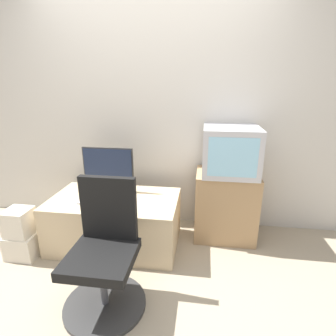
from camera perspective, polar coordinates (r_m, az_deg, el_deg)
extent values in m
plane|color=tan|center=(2.21, -9.81, -27.07)|extent=(12.00, 12.00, 0.00)
cube|color=beige|center=(2.86, -3.10, 12.91)|extent=(4.40, 0.05, 2.60)
cube|color=#CCB289|center=(2.70, -11.32, -11.27)|extent=(1.22, 0.70, 0.50)
cube|color=#A37F56|center=(2.80, 12.35, -7.87)|extent=(0.61, 0.46, 0.70)
cylinder|color=#2D2D2D|center=(2.78, -12.57, -4.56)|extent=(0.21, 0.21, 0.02)
cylinder|color=#2D2D2D|center=(2.76, -12.63, -3.63)|extent=(0.09, 0.09, 0.08)
cube|color=#2D2D2D|center=(2.70, -12.89, 0.53)|extent=(0.52, 0.01, 0.37)
cube|color=#19233D|center=(2.69, -12.94, 0.49)|extent=(0.49, 0.02, 0.34)
cube|color=silver|center=(2.53, -15.28, -7.13)|extent=(0.33, 0.12, 0.01)
ellipsoid|color=black|center=(2.47, -10.47, -7.16)|extent=(0.06, 0.04, 0.03)
cube|color=#B7B7BC|center=(2.62, 13.38, 3.81)|extent=(0.53, 0.54, 0.46)
cube|color=#8CC6E5|center=(2.36, 13.92, 2.22)|extent=(0.43, 0.01, 0.36)
cylinder|color=#333333|center=(2.21, -13.48, -26.85)|extent=(0.59, 0.59, 0.03)
cylinder|color=#4C4C51|center=(2.08, -13.89, -23.13)|extent=(0.05, 0.05, 0.35)
cube|color=black|center=(1.95, -14.37, -18.46)|extent=(0.46, 0.46, 0.07)
cube|color=black|center=(1.97, -12.80, -8.53)|extent=(0.41, 0.05, 0.48)
cube|color=beige|center=(2.88, -28.93, -14.45)|extent=(0.28, 0.24, 0.23)
cube|color=beige|center=(2.77, -29.68, -10.23)|extent=(0.22, 0.22, 0.25)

